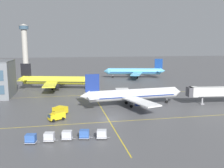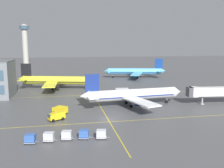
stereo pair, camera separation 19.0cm
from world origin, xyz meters
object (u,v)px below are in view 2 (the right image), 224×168
airliner_second_row (57,80)px  control_tower (25,41)px  jet_bridge (216,92)px  baggage_cart_row_leftmost (30,139)px  airliner_front_gate (133,95)px  baggage_cart_row_middle (67,135)px  airliner_third_row (135,71)px  service_truck_red_van (56,116)px  service_truck_catering (60,110)px  baggage_cart_row_second (49,137)px  baggage_cart_row_fourth (84,134)px  baggage_cart_row_fifth (101,134)px

airliner_second_row → control_tower: control_tower is taller
jet_bridge → baggage_cart_row_leftmost: bearing=-158.0°
baggage_cart_row_leftmost → airliner_front_gate: bearing=42.0°
airliner_front_gate → baggage_cart_row_middle: bearing=-130.3°
airliner_front_gate → airliner_third_row: airliner_third_row is taller
service_truck_red_van → control_tower: (-32.71, 183.10, 20.51)m
airliner_second_row → jet_bridge: (50.26, -36.90, 0.37)m
airliner_third_row → service_truck_catering: airliner_third_row is taller
baggage_cart_row_second → control_tower: bearing=99.1°
baggage_cart_row_second → baggage_cart_row_fourth: size_ratio=1.00×
baggage_cart_row_fifth → service_truck_catering: bearing=112.7°
service_truck_red_van → baggage_cart_row_second: 13.84m
baggage_cart_row_leftmost → control_tower: 200.20m
baggage_cart_row_second → jet_bridge: (50.55, 21.62, 3.06)m
baggage_cart_row_second → baggage_cart_row_fourth: bearing=1.3°
airliner_front_gate → airliner_third_row: 63.80m
baggage_cart_row_second → jet_bridge: size_ratio=0.13×
baggage_cart_row_leftmost → baggage_cart_row_second: 3.46m
control_tower → service_truck_catering: bearing=-79.3°
baggage_cart_row_second → control_tower: size_ratio=0.08×
airliner_second_row → baggage_cart_row_second: airliner_second_row is taller
service_truck_catering → jet_bridge: jet_bridge is taller
airliner_front_gate → jet_bridge: (26.58, -2.87, 0.53)m
baggage_cart_row_fourth → control_tower: (-38.51, 196.74, 20.69)m
baggage_cart_row_second → baggage_cart_row_middle: 3.47m
airliner_second_row → jet_bridge: airliner_second_row is taller
service_truck_red_van → baggage_cart_row_second: (-1.11, -13.80, -0.17)m
airliner_third_row → baggage_cart_row_leftmost: size_ratio=12.06×
baggage_cart_row_middle → baggage_cart_row_fifth: size_ratio=1.00×
jet_bridge → control_tower: 194.37m
airliner_second_row → control_tower: (-31.89, 138.38, 18.00)m
service_truck_red_van → service_truck_catering: size_ratio=1.02×
control_tower → baggage_cart_row_fourth: bearing=-78.9°
jet_bridge → control_tower: size_ratio=0.58×
baggage_cart_row_leftmost → airliner_third_row: bearing=61.7°
baggage_cart_row_middle → baggage_cart_row_fifth: same height
baggage_cart_row_fourth → jet_bridge: jet_bridge is taller
airliner_front_gate → baggage_cart_row_fifth: bearing=-118.6°
airliner_front_gate → service_truck_catering: size_ratio=7.59×
baggage_cart_row_leftmost → jet_bridge: 58.34m
service_truck_catering → baggage_cart_row_fourth: 20.23m
airliner_front_gate → airliner_third_row: bearing=73.0°
baggage_cart_row_middle → baggage_cart_row_fourth: (3.45, -0.13, 0.00)m
airliner_second_row → baggage_cart_row_leftmost: airliner_second_row is taller
baggage_cart_row_second → control_tower: control_tower is taller
airliner_third_row → jet_bridge: airliner_third_row is taller
airliner_second_row → baggage_cart_row_fourth: airliner_second_row is taller
airliner_front_gate → baggage_cart_row_middle: (-20.51, -24.21, -2.53)m
service_truck_red_van → baggage_cart_row_middle: bearing=-80.2°
control_tower → jet_bridge: bearing=-64.9°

